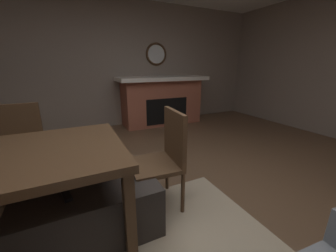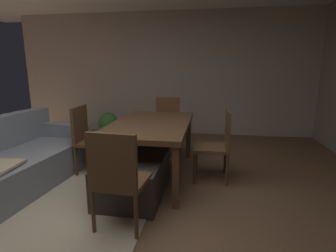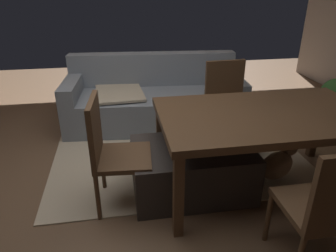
{
  "view_description": "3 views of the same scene",
  "coord_description": "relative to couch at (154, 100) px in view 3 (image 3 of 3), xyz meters",
  "views": [
    {
      "loc": [
        0.68,
        1.39,
        1.31
      ],
      "look_at": [
        -0.2,
        -0.45,
        0.7
      ],
      "focal_mm": 21.54,
      "sensor_mm": 36.0,
      "label": 1
    },
    {
      "loc": [
        -2.04,
        -0.94,
        1.44
      ],
      "look_at": [
        -0.07,
        -0.62,
        0.99
      ],
      "focal_mm": 27.69,
      "sensor_mm": 36.0,
      "label": 2
    },
    {
      "loc": [
        0.06,
        -2.36,
        1.72
      ],
      "look_at": [
        0.39,
        -0.42,
        0.79
      ],
      "focal_mm": 33.51,
      "sensor_mm": 36.0,
      "label": 3
    }
  ],
  "objects": [
    {
      "name": "dining_table",
      "position": [
        0.73,
        -1.6,
        0.37
      ],
      "size": [
        1.74,
        1.01,
        0.74
      ],
      "color": "#513823",
      "rests_on": "ground"
    },
    {
      "name": "area_rug",
      "position": [
        0.14,
        -0.8,
        -0.3
      ],
      "size": [
        2.6,
        2.0,
        0.01
      ],
      "primitive_type": "cube",
      "color": "tan",
      "rests_on": "ground"
    },
    {
      "name": "potted_plant",
      "position": [
        2.33,
        -0.36,
        0.01
      ],
      "size": [
        0.4,
        0.4,
        0.57
      ],
      "color": "brown",
      "rests_on": "ground"
    },
    {
      "name": "dining_chair_west",
      "position": [
        -0.53,
        -1.6,
        0.22
      ],
      "size": [
        0.47,
        0.47,
        0.93
      ],
      "color": "#513823",
      "rests_on": "ground"
    },
    {
      "name": "dining_chair_north",
      "position": [
        0.73,
        -0.71,
        0.22
      ],
      "size": [
        0.46,
        0.46,
        0.93
      ],
      "color": "#513823",
      "rests_on": "ground"
    },
    {
      "name": "floor",
      "position": [
        -0.51,
        -1.42,
        -0.3
      ],
      "size": [
        8.99,
        8.99,
        0.0
      ],
      "primitive_type": "plane",
      "color": "brown"
    },
    {
      "name": "dining_chair_south",
      "position": [
        0.73,
        -2.5,
        0.22
      ],
      "size": [
        0.44,
        0.44,
        0.93
      ],
      "color": "#513823",
      "rests_on": "ground"
    },
    {
      "name": "ottoman_coffee_table",
      "position": [
        0.14,
        -1.54,
        -0.09
      ],
      "size": [
        1.02,
        0.67,
        0.43
      ],
      "primitive_type": "cube",
      "color": "#2D2826",
      "rests_on": "ground"
    },
    {
      "name": "small_dog",
      "position": [
        0.98,
        -1.51,
        -0.11
      ],
      "size": [
        0.47,
        0.42,
        0.33
      ],
      "color": "#8C6B4C",
      "rests_on": "ground"
    },
    {
      "name": "tv_remote",
      "position": [
        0.29,
        -1.44,
        0.14
      ],
      "size": [
        0.08,
        0.17,
        0.02
      ],
      "primitive_type": "cube",
      "rotation": [
        0.0,
        0.0,
        0.22
      ],
      "color": "black",
      "rests_on": "ottoman_coffee_table"
    },
    {
      "name": "couch",
      "position": [
        0.0,
        0.0,
        0.0
      ],
      "size": [
        2.25,
        1.09,
        0.84
      ],
      "color": "slate",
      "rests_on": "ground"
    }
  ]
}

